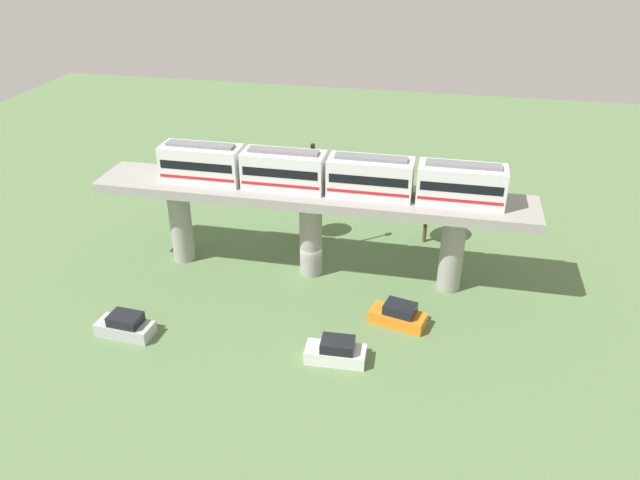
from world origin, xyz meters
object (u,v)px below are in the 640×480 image
(parked_car_white, at_px, (336,352))
(tree_near_viaduct, at_px, (307,200))
(signal_post, at_px, (313,195))
(parked_car_orange, at_px, (398,315))
(parked_car_silver, at_px, (125,326))
(train, at_px, (327,173))
(tree_mid_lot, at_px, (427,204))

(parked_car_white, distance_m, tree_near_viaduct, 18.59)
(parked_car_white, xyz_separation_m, signal_post, (-14.39, -4.79, 4.99))
(parked_car_orange, height_order, parked_car_silver, same)
(train, xyz_separation_m, tree_near_viaduct, (-6.32, -3.12, -5.56))
(train, xyz_separation_m, parked_car_orange, (5.82, 6.74, -8.60))
(parked_car_white, height_order, signal_post, signal_post)
(train, height_order, parked_car_silver, train)
(tree_near_viaduct, bearing_deg, train, 26.28)
(train, height_order, tree_near_viaduct, train)
(train, bearing_deg, parked_car_silver, -48.53)
(parked_car_silver, relative_size, tree_near_viaduct, 0.84)
(train, distance_m, tree_mid_lot, 12.25)
(tree_near_viaduct, xyz_separation_m, tree_mid_lot, (-1.29, 11.04, 0.13))
(parked_car_white, xyz_separation_m, tree_mid_lot, (-18.60, 4.99, 3.17))
(parked_car_orange, bearing_deg, tree_mid_lot, -171.40)
(train, bearing_deg, parked_car_orange, 49.16)
(parked_car_silver, height_order, tree_mid_lot, tree_mid_lot)
(parked_car_orange, bearing_deg, signal_post, -123.40)
(tree_near_viaduct, bearing_deg, tree_mid_lot, 96.65)
(train, distance_m, parked_car_white, 14.26)
(parked_car_white, xyz_separation_m, parked_car_silver, (0.32, -15.72, 0.00))
(parked_car_white, bearing_deg, train, -167.22)
(parked_car_white, bearing_deg, parked_car_orange, 141.45)
(parked_car_silver, distance_m, signal_post, 18.99)
(tree_mid_lot, bearing_deg, train, -46.13)
(parked_car_orange, height_order, tree_near_viaduct, tree_near_viaduct)
(parked_car_silver, height_order, tree_near_viaduct, tree_near_viaduct)
(tree_mid_lot, bearing_deg, parked_car_silver, -47.59)
(signal_post, bearing_deg, parked_car_silver, -36.63)
(parked_car_white, bearing_deg, tree_mid_lot, 162.85)
(parked_car_white, distance_m, parked_car_silver, 15.73)
(tree_near_viaduct, height_order, tree_mid_lot, tree_mid_lot)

